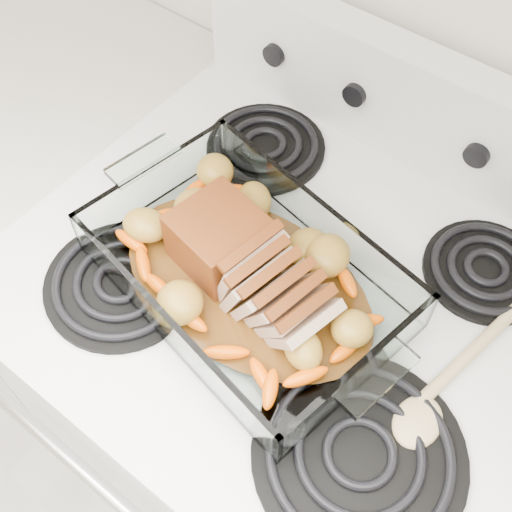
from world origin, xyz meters
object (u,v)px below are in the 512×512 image
Objects in this scene: baking_dish at (247,278)px; pork_roast at (238,260)px; electric_range at (290,403)px; counter_left at (59,239)px.

baking_dish is 0.03m from pork_roast.
electric_range is 2.77× the size of baking_dish.
baking_dish is (-0.05, -0.06, 0.48)m from electric_range.
counter_left is 0.80m from pork_roast.
electric_range reaches higher than counter_left.
baking_dish is (0.61, -0.06, 0.50)m from counter_left.
pork_roast reaches higher than baking_dish.
pork_roast is at bearing -169.68° from baking_dish.
electric_range is at bearing 54.74° from pork_roast.
pork_roast is (-0.01, 0.00, 0.03)m from baking_dish.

